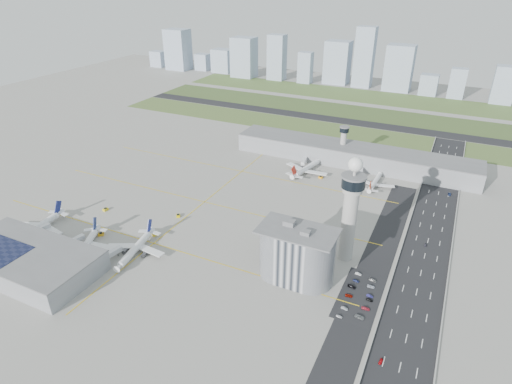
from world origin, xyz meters
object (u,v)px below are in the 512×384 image
at_px(tug_3, 178,215).
at_px(car_lot_4, 356,281).
at_px(airplane_near_b, 84,243).
at_px(tug_5, 358,191).
at_px(admin_building, 297,254).
at_px(car_lot_5, 358,274).
at_px(jet_bridge_far_0, 305,159).
at_px(car_lot_6, 360,317).
at_px(airplane_near_a, 36,224).
at_px(jet_bridge_near_1, 64,248).
at_px(car_lot_0, 339,316).
at_px(car_lot_3, 352,286).
at_px(car_lot_1, 344,308).
at_px(jet_bridge_far_1, 361,169).
at_px(tug_0, 106,209).
at_px(car_hw_2, 450,194).
at_px(jet_bridge_near_0, 30,236).
at_px(control_tower, 351,206).
at_px(car_lot_11, 373,280).
at_px(airplane_near_c, 134,245).
at_px(car_hw_4, 437,162).
at_px(jet_bridge_near_2, 102,261).
at_px(secondary_tower, 343,141).
at_px(car_lot_7, 366,308).
at_px(car_lot_8, 369,300).
at_px(car_lot_10, 371,286).
at_px(tug_2, 155,234).
at_px(car_hw_0, 381,361).
at_px(car_lot_2, 349,296).
at_px(car_lot_9, 370,296).
at_px(airplane_far_a, 307,165).
at_px(tug_4, 321,177).
at_px(tug_1, 101,234).

bearing_deg(tug_3, car_lot_4, 138.94).
xyz_separation_m(airplane_near_b, tug_5, (130.35, 151.02, -5.15)).
height_order(admin_building, airplane_near_b, admin_building).
relative_size(admin_building, car_lot_5, 11.74).
bearing_deg(jet_bridge_far_0, car_lot_6, 17.90).
relative_size(airplane_near_a, jet_bridge_near_1, 3.27).
distance_m(car_lot_0, car_lot_3, 24.72).
bearing_deg(car_lot_1, jet_bridge_far_1, 20.04).
bearing_deg(tug_0, car_hw_2, 38.57).
bearing_deg(car_lot_3, jet_bridge_near_0, 110.92).
xyz_separation_m(control_tower, car_lot_11, (19.85, -15.03, -34.43)).
xyz_separation_m(airplane_near_c, car_hw_4, (150.84, 225.22, -5.54)).
distance_m(airplane_near_b, jet_bridge_near_2, 19.96).
bearing_deg(jet_bridge_near_2, secondary_tower, -11.47).
xyz_separation_m(jet_bridge_near_2, car_lot_7, (146.45, 30.12, -2.24)).
height_order(jet_bridge_near_2, car_lot_3, jet_bridge_near_2).
bearing_deg(control_tower, tug_0, -173.43).
relative_size(car_lot_3, car_lot_7, 1.07).
xyz_separation_m(tug_3, car_lot_8, (138.90, -27.57, -0.39)).
distance_m(car_lot_8, car_lot_10, 11.01).
bearing_deg(car_lot_4, car_hw_2, -8.74).
xyz_separation_m(secondary_tower, tug_2, (-74.81, -172.08, -17.76)).
bearing_deg(admin_building, car_lot_10, 12.98).
distance_m(jet_bridge_near_2, car_lot_11, 154.59).
distance_m(car_hw_0, car_hw_2, 182.42).
bearing_deg(car_lot_6, airplane_near_c, 100.78).
xyz_separation_m(jet_bridge_far_0, car_lot_2, (81.27, -157.10, -2.30)).
height_order(tug_5, car_lot_3, tug_5).
relative_size(secondary_tower, car_lot_4, 9.42).
distance_m(airplane_near_a, car_hw_0, 223.13).
distance_m(admin_building, airplane_near_b, 128.43).
bearing_deg(tug_5, car_lot_9, 31.02).
bearing_deg(car_lot_7, control_tower, 23.93).
bearing_deg(jet_bridge_near_1, airplane_far_a, -18.23).
bearing_deg(car_lot_9, car_hw_4, 2.58).
bearing_deg(car_lot_0, tug_5, 14.48).
distance_m(airplane_near_c, car_lot_11, 139.78).
height_order(car_lot_7, car_hw_4, car_hw_4).
distance_m(tug_0, car_lot_8, 190.98).
bearing_deg(jet_bridge_near_1, car_lot_2, -67.81).
height_order(admin_building, car_lot_10, admin_building).
bearing_deg(car_hw_2, tug_4, -173.75).
bearing_deg(car_hw_4, car_lot_9, -95.09).
distance_m(jet_bridge_far_0, jet_bridge_far_1, 50.00).
height_order(car_lot_1, car_lot_10, car_lot_1).
xyz_separation_m(tug_0, car_lot_1, (180.57, -24.01, -0.47)).
relative_size(tug_2, car_lot_10, 0.89).
relative_size(tug_3, car_lot_2, 0.86).
distance_m(control_tower, tug_1, 158.79).
distance_m(airplane_near_a, tug_5, 229.34).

